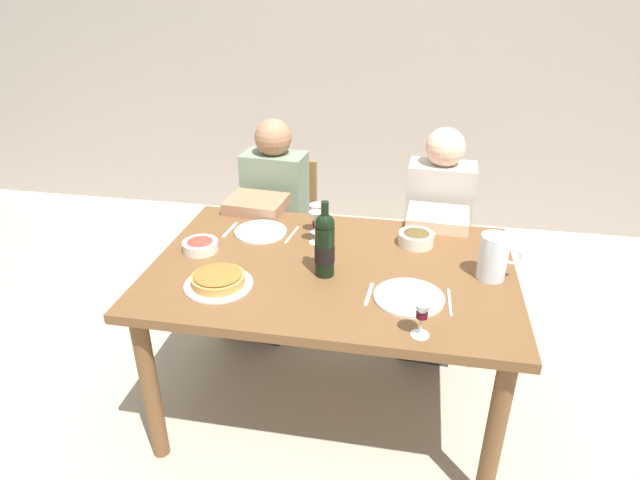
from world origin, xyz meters
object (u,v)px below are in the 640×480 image
Objects in this scene: water_pitcher at (493,259)px; wine_glass_right_diner at (317,213)px; chair_right at (435,237)px; dining_table at (332,285)px; dinner_plate_right_setting at (261,232)px; baked_tart at (218,280)px; salad_bowl at (200,245)px; diner_left at (269,222)px; wine_glass_left_diner at (422,312)px; olive_bowl at (416,237)px; wine_glass_centre at (316,221)px; diner_right at (436,236)px; wine_bottle at (325,245)px; chair_left at (283,224)px; dinner_plate_left_setting at (409,297)px.

water_pitcher is 0.81m from wine_glass_right_diner.
dining_table is at bearing 66.17° from chair_right.
wine_glass_right_diner reaches higher than dinner_plate_right_setting.
dining_table is 0.49m from baked_tart.
salad_bowl is at bearing -134.15° from dinner_plate_right_setting.
baked_tart is 1.87× the size of wine_glass_right_diner.
chair_right is (0.83, 0.65, -0.27)m from dinner_plate_right_setting.
diner_left is 1.33× the size of chair_right.
wine_glass_left_diner is 0.94× the size of wine_glass_right_diner.
baked_tart is 1.70× the size of olive_bowl.
chair_right reaches higher than salad_bowl.
dinner_plate_right_setting is at bearing 169.43° from wine_glass_centre.
diner_right reaches higher than baked_tart.
chair_left is at bearing 113.44° from wine_bottle.
wine_bottle reaches higher than dinner_plate_left_setting.
chair_left is (-0.03, 1.14, -0.29)m from baked_tart.
baked_tart is 1.01× the size of dinner_plate_left_setting.
diner_left is at bearing 2.38° from diner_right.
olive_bowl is at bearing 145.46° from chair_left.
dinner_plate_left_setting is at bearing -30.88° from dining_table.
dinner_plate_right_setting is at bearing 105.82° from diner_left.
water_pitcher is (0.66, 0.10, -0.05)m from wine_bottle.
wine_bottle is 0.28m from wine_glass_centre.
salad_bowl is 1.39m from chair_right.
dining_table is 8.06× the size of water_pitcher.
chair_left is (-0.44, 0.91, -0.17)m from dining_table.
wine_bottle is at bearing 125.78° from diner_left.
wine_glass_right_diner is 0.16× the size of chair_right.
chair_right reaches higher than dinner_plate_right_setting.
wine_glass_left_diner is 0.24m from dinner_plate_left_setting.
diner_left is (-0.44, 0.74, -0.28)m from wine_bottle.
diner_left is 0.90m from diner_right.
baked_tart is at bearing -93.75° from dinner_plate_right_setting.
wine_glass_left_diner is (0.39, -0.34, -0.04)m from wine_bottle.
diner_left is at bearing 152.80° from olive_bowl.
salad_bowl is 1.01× the size of wine_glass_centre.
chair_left reaches higher than olive_bowl.
wine_glass_left_diner is 0.12× the size of diner_left.
wine_bottle is 2.02× the size of olive_bowl.
wine_glass_centre is at bearing 131.84° from diner_left.
water_pitcher reaches higher than baked_tart.
diner_right reaches higher than dinner_plate_right_setting.
diner_right is at bearing 169.48° from chair_left.
dining_table is at bearing 75.09° from wine_bottle.
wine_bottle is 2.23× the size of wine_glass_right_diner.
diner_left reaches higher than chair_left.
chair_right is (0.12, 0.63, -0.30)m from olive_bowl.
wine_glass_left_diner is at bearing -41.43° from dinner_plate_right_setting.
salad_bowl is 0.58× the size of dinner_plate_left_setting.
dining_table is 1.29× the size of diner_right.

